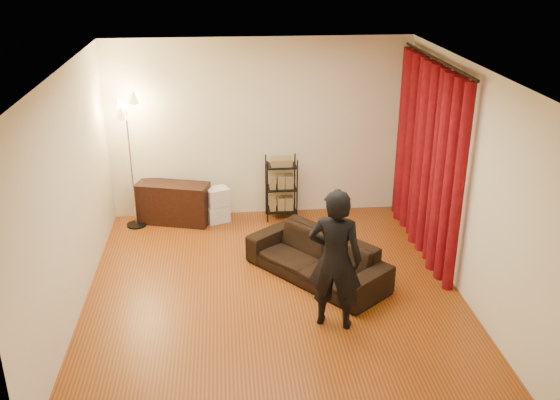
{
  "coord_description": "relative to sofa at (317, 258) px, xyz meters",
  "views": [
    {
      "loc": [
        -0.54,
        -6.51,
        3.94
      ],
      "look_at": [
        0.1,
        0.3,
        1.1
      ],
      "focal_mm": 40.0,
      "sensor_mm": 36.0,
      "label": 1
    }
  ],
  "objects": [
    {
      "name": "floor_lamp",
      "position": [
        -2.46,
        1.79,
        0.71
      ],
      "size": [
        0.44,
        0.44,
        1.96
      ],
      "primitive_type": null,
      "rotation": [
        0.0,
        0.0,
        0.27
      ],
      "color": "silver",
      "rests_on": "ground"
    },
    {
      "name": "floor",
      "position": [
        -0.57,
        -0.35,
        -0.27
      ],
      "size": [
        5.0,
        5.0,
        0.0
      ],
      "primitive_type": "plane",
      "color": "#924017",
      "rests_on": "ground"
    },
    {
      "name": "wire_shelf",
      "position": [
        -0.27,
        1.89,
        0.21
      ],
      "size": [
        0.52,
        0.43,
        0.98
      ],
      "primitive_type": null,
      "rotation": [
        0.0,
        0.0,
        -0.32
      ],
      "color": "black",
      "rests_on": "ground"
    },
    {
      "name": "sofa",
      "position": [
        0.0,
        0.0,
        0.0
      ],
      "size": [
        1.76,
        1.92,
        0.55
      ],
      "primitive_type": "imported",
      "rotation": [
        0.0,
        0.0,
        -0.89
      ],
      "color": "black",
      "rests_on": "ground"
    },
    {
      "name": "curtain",
      "position": [
        1.56,
        0.78,
        1.0
      ],
      "size": [
        0.22,
        2.65,
        2.55
      ],
      "primitive_type": null,
      "color": "maroon",
      "rests_on": "ground"
    },
    {
      "name": "wall_front",
      "position": [
        -0.57,
        -2.85,
        1.08
      ],
      "size": [
        5.0,
        0.0,
        5.0
      ],
      "primitive_type": "plane",
      "rotation": [
        -1.57,
        0.0,
        0.0
      ],
      "color": "beige",
      "rests_on": "ground"
    },
    {
      "name": "wall_left",
      "position": [
        -2.82,
        -0.35,
        1.08
      ],
      "size": [
        0.0,
        5.0,
        5.0
      ],
      "primitive_type": "plane",
      "rotation": [
        1.57,
        0.0,
        1.57
      ],
      "color": "beige",
      "rests_on": "ground"
    },
    {
      "name": "curtain_rod",
      "position": [
        1.58,
        0.78,
        2.31
      ],
      "size": [
        0.04,
        2.65,
        0.04
      ],
      "primitive_type": "cylinder",
      "rotation": [
        1.57,
        0.0,
        0.0
      ],
      "color": "black",
      "rests_on": "wall_right"
    },
    {
      "name": "media_cabinet",
      "position": [
        -1.9,
        1.88,
        0.04
      ],
      "size": [
        1.13,
        0.68,
        0.62
      ],
      "primitive_type": "cube",
      "rotation": [
        0.0,
        0.0,
        -0.28
      ],
      "color": "black",
      "rests_on": "ground"
    },
    {
      "name": "person",
      "position": [
        0.03,
        -1.04,
        0.53
      ],
      "size": [
        0.68,
        0.56,
        1.61
      ],
      "primitive_type": "imported",
      "rotation": [
        0.0,
        0.0,
        2.79
      ],
      "color": "black",
      "rests_on": "ground"
    },
    {
      "name": "wall_back",
      "position": [
        -0.57,
        2.15,
        1.08
      ],
      "size": [
        5.0,
        0.0,
        5.0
      ],
      "primitive_type": "plane",
      "rotation": [
        1.57,
        0.0,
        0.0
      ],
      "color": "beige",
      "rests_on": "ground"
    },
    {
      "name": "storage_boxes",
      "position": [
        -1.25,
        1.83,
        -0.0
      ],
      "size": [
        0.4,
        0.36,
        0.54
      ],
      "primitive_type": null,
      "rotation": [
        0.0,
        0.0,
        0.36
      ],
      "color": "silver",
      "rests_on": "ground"
    },
    {
      "name": "ceiling",
      "position": [
        -0.57,
        -0.35,
        2.43
      ],
      "size": [
        5.0,
        5.0,
        0.0
      ],
      "primitive_type": "plane",
      "rotation": [
        3.14,
        0.0,
        0.0
      ],
      "color": "white",
      "rests_on": "ground"
    },
    {
      "name": "wall_right",
      "position": [
        1.68,
        -0.35,
        1.08
      ],
      "size": [
        0.0,
        5.0,
        5.0
      ],
      "primitive_type": "plane",
      "rotation": [
        1.57,
        0.0,
        -1.57
      ],
      "color": "beige",
      "rests_on": "ground"
    }
  ]
}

